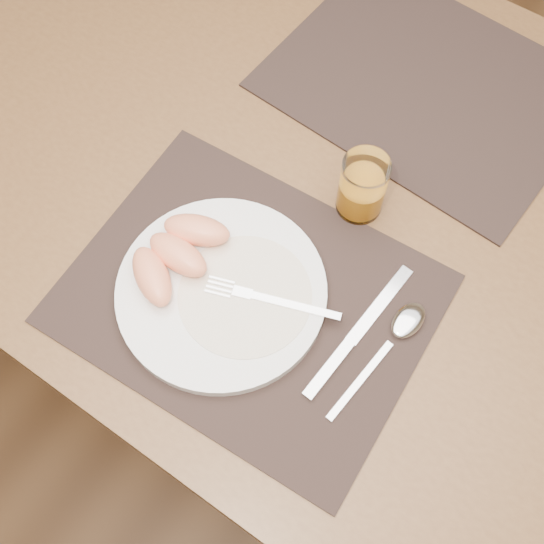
{
  "coord_description": "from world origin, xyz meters",
  "views": [
    {
      "loc": [
        0.21,
        -0.49,
        1.56
      ],
      "look_at": [
        -0.0,
        -0.18,
        0.77
      ],
      "focal_mm": 45.0,
      "sensor_mm": 36.0,
      "label": 1
    }
  ],
  "objects_px": {
    "plate": "(222,292)",
    "knife": "(350,342)",
    "juice_glass": "(362,189)",
    "fork": "(261,297)",
    "table": "(339,214)",
    "placemat_far": "(427,85)",
    "placemat_near": "(249,298)",
    "spoon": "(401,329)"
  },
  "relations": [
    {
      "from": "plate",
      "to": "knife",
      "type": "relative_size",
      "value": 1.22
    },
    {
      "from": "knife",
      "to": "juice_glass",
      "type": "bearing_deg",
      "value": 118.51
    },
    {
      "from": "fork",
      "to": "knife",
      "type": "bearing_deg",
      "value": 8.97
    },
    {
      "from": "fork",
      "to": "juice_glass",
      "type": "height_order",
      "value": "juice_glass"
    },
    {
      "from": "table",
      "to": "fork",
      "type": "bearing_deg",
      "value": -87.88
    },
    {
      "from": "placemat_far",
      "to": "juice_glass",
      "type": "xyz_separation_m",
      "value": [
        0.03,
        -0.24,
        0.04
      ]
    },
    {
      "from": "placemat_near",
      "to": "placemat_far",
      "type": "xyz_separation_m",
      "value": [
        0.02,
        0.44,
        0.0
      ]
    },
    {
      "from": "knife",
      "to": "plate",
      "type": "bearing_deg",
      "value": -167.5
    },
    {
      "from": "placemat_near",
      "to": "placemat_far",
      "type": "relative_size",
      "value": 1.0
    },
    {
      "from": "fork",
      "to": "table",
      "type": "bearing_deg",
      "value": 92.12
    },
    {
      "from": "plate",
      "to": "spoon",
      "type": "height_order",
      "value": "plate"
    },
    {
      "from": "placemat_near",
      "to": "spoon",
      "type": "relative_size",
      "value": 2.34
    },
    {
      "from": "table",
      "to": "spoon",
      "type": "distance_m",
      "value": 0.25
    },
    {
      "from": "placemat_near",
      "to": "knife",
      "type": "relative_size",
      "value": 2.04
    },
    {
      "from": "juice_glass",
      "to": "table",
      "type": "bearing_deg",
      "value": 148.51
    },
    {
      "from": "placemat_near",
      "to": "knife",
      "type": "height_order",
      "value": "knife"
    },
    {
      "from": "plate",
      "to": "spoon",
      "type": "xyz_separation_m",
      "value": [
        0.21,
        0.09,
        -0.0
      ]
    },
    {
      "from": "placemat_far",
      "to": "knife",
      "type": "bearing_deg",
      "value": -73.88
    },
    {
      "from": "table",
      "to": "knife",
      "type": "height_order",
      "value": "knife"
    },
    {
      "from": "table",
      "to": "placemat_near",
      "type": "distance_m",
      "value": 0.24
    },
    {
      "from": "knife",
      "to": "placemat_far",
      "type": "bearing_deg",
      "value": 106.12
    },
    {
      "from": "placemat_far",
      "to": "fork",
      "type": "xyz_separation_m",
      "value": [
        -0.0,
        -0.44,
        0.02
      ]
    },
    {
      "from": "placemat_near",
      "to": "plate",
      "type": "height_order",
      "value": "plate"
    },
    {
      "from": "placemat_near",
      "to": "fork",
      "type": "relative_size",
      "value": 2.64
    },
    {
      "from": "plate",
      "to": "fork",
      "type": "bearing_deg",
      "value": 20.94
    },
    {
      "from": "fork",
      "to": "spoon",
      "type": "xyz_separation_m",
      "value": [
        0.17,
        0.07,
        -0.01
      ]
    },
    {
      "from": "placemat_far",
      "to": "spoon",
      "type": "relative_size",
      "value": 2.34
    },
    {
      "from": "placemat_far",
      "to": "juice_glass",
      "type": "relative_size",
      "value": 4.72
    },
    {
      "from": "fork",
      "to": "spoon",
      "type": "height_order",
      "value": "fork"
    },
    {
      "from": "placemat_near",
      "to": "plate",
      "type": "xyz_separation_m",
      "value": [
        -0.03,
        -0.02,
        0.01
      ]
    },
    {
      "from": "placemat_near",
      "to": "placemat_far",
      "type": "distance_m",
      "value": 0.44
    },
    {
      "from": "table",
      "to": "knife",
      "type": "distance_m",
      "value": 0.25
    },
    {
      "from": "fork",
      "to": "placemat_near",
      "type": "bearing_deg",
      "value": -168.9
    },
    {
      "from": "placemat_far",
      "to": "placemat_near",
      "type": "bearing_deg",
      "value": -92.48
    },
    {
      "from": "placemat_far",
      "to": "fork",
      "type": "distance_m",
      "value": 0.44
    },
    {
      "from": "fork",
      "to": "spoon",
      "type": "distance_m",
      "value": 0.18
    },
    {
      "from": "placemat_far",
      "to": "knife",
      "type": "xyz_separation_m",
      "value": [
        0.12,
        -0.42,
        0.0
      ]
    },
    {
      "from": "table",
      "to": "knife",
      "type": "xyz_separation_m",
      "value": [
        0.13,
        -0.2,
        0.09
      ]
    },
    {
      "from": "table",
      "to": "plate",
      "type": "bearing_deg",
      "value": -99.78
    },
    {
      "from": "placemat_near",
      "to": "juice_glass",
      "type": "xyz_separation_m",
      "value": [
        0.04,
        0.2,
        0.04
      ]
    },
    {
      "from": "fork",
      "to": "knife",
      "type": "distance_m",
      "value": 0.12
    },
    {
      "from": "spoon",
      "to": "juice_glass",
      "type": "bearing_deg",
      "value": 137.75
    }
  ]
}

